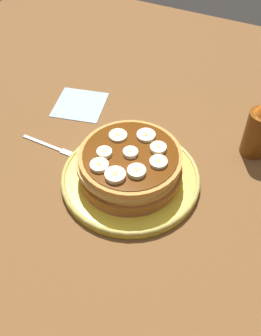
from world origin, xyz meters
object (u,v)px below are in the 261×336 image
(plate, at_px, (130,178))
(syrup_bottle, at_px, (258,130))
(banana_slice_3, at_px, (158,163))
(banana_slice_7, at_px, (99,166))
(pancake_stack, at_px, (130,165))
(banana_slice_1, at_px, (137,171))
(fork, at_px, (52,147))
(banana_slice_8, at_px, (118,136))
(napkin, at_px, (80,104))
(banana_slice_6, at_px, (146,135))
(banana_slice_2, at_px, (117,176))
(banana_slice_5, at_px, (104,153))
(banana_slice_0, at_px, (131,153))
(banana_slice_4, at_px, (158,148))

(plate, relative_size, syrup_bottle, 2.03)
(banana_slice_3, height_order, banana_slice_7, same)
(pancake_stack, xyz_separation_m, banana_slice_1, (0.03, -0.04, 0.03))
(plate, xyz_separation_m, fork, (-0.18, 0.01, -0.01))
(plate, bearing_deg, banana_slice_8, 142.36)
(pancake_stack, height_order, banana_slice_8, banana_slice_8)
(banana_slice_3, height_order, napkin, banana_slice_3)
(banana_slice_6, distance_m, syrup_bottle, 0.22)
(banana_slice_1, xyz_separation_m, fork, (-0.21, 0.05, -0.07))
(napkin, relative_size, fork, 0.84)
(banana_slice_6, bearing_deg, plate, -97.04)
(pancake_stack, xyz_separation_m, banana_slice_8, (-0.04, 0.03, 0.03))
(banana_slice_3, distance_m, banana_slice_6, 0.07)
(banana_slice_2, xyz_separation_m, napkin, (-0.21, 0.22, -0.08))
(plate, height_order, napkin, plate)
(banana_slice_2, distance_m, banana_slice_5, 0.06)
(banana_slice_0, relative_size, banana_slice_7, 0.83)
(banana_slice_2, bearing_deg, banana_slice_1, 43.45)
(banana_slice_4, bearing_deg, syrup_bottle, 44.38)
(banana_slice_6, xyz_separation_m, fork, (-0.19, -0.04, -0.07))
(pancake_stack, bearing_deg, banana_slice_4, 37.28)
(banana_slice_0, height_order, banana_slice_2, banana_slice_2)
(banana_slice_7, distance_m, banana_slice_8, 0.08)
(pancake_stack, bearing_deg, syrup_bottle, 43.00)
(banana_slice_1, bearing_deg, banana_slice_2, -136.55)
(pancake_stack, bearing_deg, napkin, 142.16)
(banana_slice_5, bearing_deg, napkin, 132.32)
(banana_slice_0, bearing_deg, plate, 160.24)
(banana_slice_5, height_order, napkin, banana_slice_5)
(syrup_bottle, bearing_deg, banana_slice_1, -127.03)
(banana_slice_4, bearing_deg, banana_slice_1, -99.63)
(banana_slice_0, distance_m, banana_slice_1, 0.04)
(banana_slice_8, distance_m, fork, 0.16)
(banana_slice_1, bearing_deg, banana_slice_0, 126.54)
(banana_slice_5, relative_size, banana_slice_7, 0.84)
(pancake_stack, xyz_separation_m, banana_slice_4, (0.04, 0.03, 0.03))
(napkin, bearing_deg, banana_slice_3, -31.80)
(banana_slice_2, height_order, syrup_bottle, syrup_bottle)
(napkin, height_order, syrup_bottle, syrup_bottle)
(banana_slice_2, bearing_deg, banana_slice_8, 115.91)
(pancake_stack, bearing_deg, banana_slice_7, -124.20)
(banana_slice_2, relative_size, banana_slice_5, 1.31)
(banana_slice_0, height_order, napkin, banana_slice_0)
(pancake_stack, xyz_separation_m, banana_slice_2, (0.00, -0.06, 0.03))
(plate, distance_m, banana_slice_2, 0.09)
(banana_slice_7, distance_m, fork, 0.18)
(plate, xyz_separation_m, banana_slice_4, (0.04, 0.03, 0.07))
(banana_slice_3, relative_size, napkin, 0.28)
(banana_slice_3, xyz_separation_m, fork, (-0.24, 0.01, -0.07))
(plate, distance_m, banana_slice_8, 0.08)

